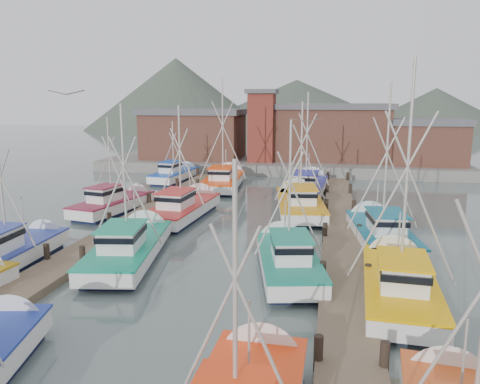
% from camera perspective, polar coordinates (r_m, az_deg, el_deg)
% --- Properties ---
extents(ground, '(260.00, 260.00, 0.00)m').
position_cam_1_polar(ground, '(24.95, -3.99, -8.66)').
color(ground, '#4C5B59').
rests_on(ground, ground).
extents(dock_left, '(2.30, 46.00, 1.50)m').
position_cam_1_polar(dock_left, '(30.88, -14.72, -4.71)').
color(dock_left, brown).
rests_on(dock_left, ground).
extents(dock_right, '(2.30, 46.00, 1.50)m').
position_cam_1_polar(dock_right, '(27.96, 12.31, -6.25)').
color(dock_right, brown).
rests_on(dock_right, ground).
extents(quay, '(44.00, 16.00, 1.20)m').
position_cam_1_polar(quay, '(60.49, 5.05, 3.59)').
color(quay, slate).
rests_on(quay, ground).
extents(shed_left, '(12.72, 8.48, 6.20)m').
position_cam_1_polar(shed_left, '(60.30, -5.62, 7.13)').
color(shed_left, brown).
rests_on(shed_left, quay).
extents(shed_center, '(14.84, 9.54, 6.90)m').
position_cam_1_polar(shed_center, '(59.79, 10.89, 7.29)').
color(shed_center, brown).
rests_on(shed_center, quay).
extents(shed_right, '(8.48, 6.36, 5.20)m').
position_cam_1_polar(shed_right, '(57.89, 21.85, 5.73)').
color(shed_right, brown).
rests_on(shed_right, quay).
extents(lookout_tower, '(3.60, 3.60, 8.50)m').
position_cam_1_polar(lookout_tower, '(56.34, 2.66, 8.13)').
color(lookout_tower, maroon).
rests_on(lookout_tower, quay).
extents(distant_hills, '(175.00, 140.00, 42.00)m').
position_cam_1_polar(distant_hills, '(146.73, 3.57, 7.74)').
color(distant_hills, '#475043').
rests_on(distant_hills, ground).
extents(boat_4, '(4.34, 9.76, 9.12)m').
position_cam_1_polar(boat_4, '(26.10, -13.11, -6.46)').
color(boat_4, '#101735').
rests_on(boat_4, ground).
extents(boat_5, '(4.34, 8.99, 8.27)m').
position_cam_1_polar(boat_5, '(23.79, 5.70, -7.95)').
color(boat_5, '#101735').
rests_on(boat_5, ground).
extents(boat_6, '(3.35, 8.15, 8.21)m').
position_cam_1_polar(boat_6, '(27.31, -25.69, -6.50)').
color(boat_6, '#101735').
rests_on(boat_6, ground).
extents(boat_7, '(4.33, 9.29, 10.88)m').
position_cam_1_polar(boat_7, '(21.81, 18.71, -10.27)').
color(boat_7, '#101735').
rests_on(boat_7, ground).
extents(boat_8, '(3.67, 9.77, 8.96)m').
position_cam_1_polar(boat_8, '(34.65, -6.73, -1.91)').
color(boat_8, '#101735').
rests_on(boat_8, ground).
extents(boat_9, '(4.54, 10.54, 9.31)m').
position_cam_1_polar(boat_9, '(36.32, 7.24, -1.32)').
color(boat_9, '#101735').
rests_on(boat_9, ground).
extents(boat_10, '(4.03, 8.58, 7.90)m').
position_cam_1_polar(boat_10, '(37.16, -14.77, -1.32)').
color(boat_10, '#101735').
rests_on(boat_10, ground).
extents(boat_11, '(4.08, 9.41, 10.20)m').
position_cam_1_polar(boat_11, '(29.40, 16.62, -4.64)').
color(boat_11, '#101735').
rests_on(boat_11, ground).
extents(boat_12, '(4.57, 10.38, 11.46)m').
position_cam_1_polar(boat_12, '(46.27, -1.93, 1.45)').
color(boat_12, '#101735').
rests_on(boat_12, ground).
extents(boat_13, '(4.12, 10.45, 10.14)m').
position_cam_1_polar(boat_13, '(43.23, 8.15, 0.65)').
color(boat_13, '#101735').
rests_on(boat_13, ground).
extents(boat_14, '(3.38, 8.50, 7.00)m').
position_cam_1_polar(boat_14, '(50.46, -7.77, 2.14)').
color(boat_14, '#101735').
rests_on(boat_14, ground).
extents(gull_near, '(1.54, 0.61, 0.24)m').
position_cam_1_polar(gull_near, '(20.34, -20.42, 11.23)').
color(gull_near, gray).
rests_on(gull_near, ground).
extents(gull_far, '(1.55, 0.62, 0.24)m').
position_cam_1_polar(gull_far, '(22.27, 8.06, 8.63)').
color(gull_far, gray).
rests_on(gull_far, ground).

